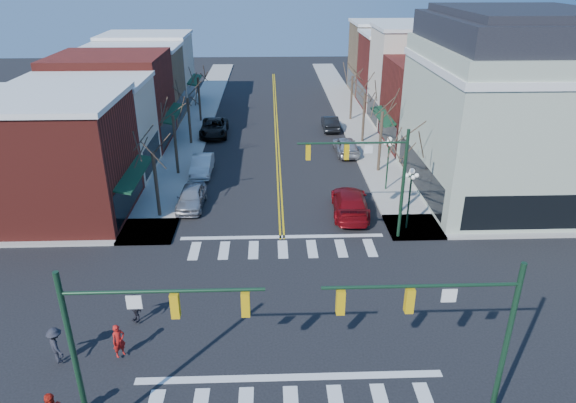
{
  "coord_description": "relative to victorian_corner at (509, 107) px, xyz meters",
  "views": [
    {
      "loc": [
        -0.66,
        -21.18,
        15.83
      ],
      "look_at": [
        0.35,
        7.14,
        2.8
      ],
      "focal_mm": 32.0,
      "sensor_mm": 36.0,
      "label": 1
    }
  ],
  "objects": [
    {
      "name": "car_left_near",
      "position": [
        -22.9,
        -1.93,
        -5.88
      ],
      "size": [
        1.95,
        4.59,
        1.55
      ],
      "primitive_type": "imported",
      "rotation": [
        0.0,
        0.0,
        -0.03
      ],
      "color": "#ACACB1",
      "rests_on": "ground"
    },
    {
      "name": "bldg_right_brick_a",
      "position": [
        -1.0,
        11.25,
        -2.66
      ],
      "size": [
        10.0,
        8.5,
        8.0
      ],
      "primitive_type": "cube",
      "color": "maroon",
      "rests_on": "ground"
    },
    {
      "name": "bldg_left_stucco_a",
      "position": [
        -32.0,
        5.0,
        -2.91
      ],
      "size": [
        10.0,
        7.0,
        7.5
      ],
      "primitive_type": "cube",
      "color": "beige",
      "rests_on": "ground"
    },
    {
      "name": "traffic_mast_far_right",
      "position": [
        -10.95,
        -7.1,
        -1.95
      ],
      "size": [
        6.6,
        0.28,
        7.2
      ],
      "color": "#14331E",
      "rests_on": "ground"
    },
    {
      "name": "car_left_mid",
      "position": [
        -22.9,
        4.6,
        -5.9
      ],
      "size": [
        1.62,
        4.6,
        1.51
      ],
      "primitive_type": "imported",
      "rotation": [
        0.0,
        0.0,
        -0.0
      ],
      "color": "silver",
      "rests_on": "ground"
    },
    {
      "name": "pedestrian_red_a",
      "position": [
        -23.92,
        -17.63,
        -5.71
      ],
      "size": [
        0.69,
        0.68,
        1.6
      ],
      "primitive_type": "imported",
      "rotation": [
        0.0,
        0.0,
        0.74
      ],
      "color": "#B31613",
      "rests_on": "sidewalk_left"
    },
    {
      "name": "bldg_left_tan",
      "position": [
        -32.0,
        21.25,
        -2.76
      ],
      "size": [
        10.0,
        7.5,
        7.8
      ],
      "primitive_type": "cube",
      "color": "#8B6F4D",
      "rests_on": "ground"
    },
    {
      "name": "bldg_left_brick_a",
      "position": [
        -32.0,
        -2.75,
        -2.66
      ],
      "size": [
        10.0,
        8.5,
        8.0
      ],
      "primitive_type": "cube",
      "color": "maroon",
      "rests_on": "ground"
    },
    {
      "name": "bldg_right_stucco",
      "position": [
        -1.0,
        19.0,
        -1.66
      ],
      "size": [
        10.0,
        7.0,
        10.0
      ],
      "primitive_type": "cube",
      "color": "beige",
      "rests_on": "ground"
    },
    {
      "name": "car_left_far",
      "position": [
        -22.9,
        15.33,
        -5.84
      ],
      "size": [
        2.84,
        5.92,
        1.63
      ],
      "primitive_type": "imported",
      "rotation": [
        0.0,
        0.0,
        0.02
      ],
      "color": "black",
      "rests_on": "ground"
    },
    {
      "name": "bldg_left_brick_b",
      "position": [
        -32.0,
        13.0,
        -2.41
      ],
      "size": [
        10.0,
        9.0,
        8.5
      ],
      "primitive_type": "cube",
      "color": "maroon",
      "rests_on": "ground"
    },
    {
      "name": "victorian_corner",
      "position": [
        0.0,
        0.0,
        0.0
      ],
      "size": [
        12.25,
        14.25,
        13.3
      ],
      "color": "#ACB89F",
      "rests_on": "ground"
    },
    {
      "name": "tree_right_b",
      "position": [
        -8.1,
        4.5,
        -4.07
      ],
      "size": [
        0.24,
        0.24,
        5.18
      ],
      "primitive_type": "cylinder",
      "color": "#382B21",
      "rests_on": "ground"
    },
    {
      "name": "tree_left_b",
      "position": [
        -24.9,
        4.5,
        -4.14
      ],
      "size": [
        0.24,
        0.24,
        5.04
      ],
      "primitive_type": "cylinder",
      "color": "#382B21",
      "rests_on": "ground"
    },
    {
      "name": "traffic_mast_near_right",
      "position": [
        -10.95,
        -21.9,
        -1.95
      ],
      "size": [
        6.6,
        0.28,
        7.2
      ],
      "color": "#14331E",
      "rests_on": "ground"
    },
    {
      "name": "car_right_mid",
      "position": [
        -10.24,
        9.08,
        -5.84
      ],
      "size": [
        2.14,
        4.88,
        1.64
      ],
      "primitive_type": "imported",
      "rotation": [
        0.0,
        0.0,
        3.19
      ],
      "color": "#B2B2B7",
      "rests_on": "ground"
    },
    {
      "name": "bldg_left_stucco_b",
      "position": [
        -32.0,
        29.0,
        -2.56
      ],
      "size": [
        10.0,
        8.0,
        8.2
      ],
      "primitive_type": "cube",
      "color": "beige",
      "rests_on": "ground"
    },
    {
      "name": "ground",
      "position": [
        -16.5,
        -14.5,
        -6.66
      ],
      "size": [
        160.0,
        160.0,
        0.0
      ],
      "primitive_type": "plane",
      "color": "black",
      "rests_on": "ground"
    },
    {
      "name": "tree_left_c",
      "position": [
        -24.9,
        12.5,
        -4.38
      ],
      "size": [
        0.24,
        0.24,
        4.55
      ],
      "primitive_type": "cylinder",
      "color": "#382B21",
      "rests_on": "ground"
    },
    {
      "name": "bldg_right_tan",
      "position": [
        -1.0,
        34.5,
        -2.16
      ],
      "size": [
        10.0,
        8.0,
        9.0
      ],
      "primitive_type": "cube",
      "color": "#8B6F4D",
      "rests_on": "ground"
    },
    {
      "name": "pedestrian_dark_b",
      "position": [
        -26.5,
        -17.91,
        -5.64
      ],
      "size": [
        1.19,
        1.27,
        1.73
      ],
      "primitive_type": "imported",
      "rotation": [
        0.0,
        0.0,
        2.24
      ],
      "color": "black",
      "rests_on": "sidewalk_left"
    },
    {
      "name": "tree_left_a",
      "position": [
        -24.9,
        -3.5,
        -4.28
      ],
      "size": [
        0.24,
        0.24,
        4.76
      ],
      "primitive_type": "cylinder",
      "color": "#382B21",
      "rests_on": "ground"
    },
    {
      "name": "tree_right_a",
      "position": [
        -8.1,
        -3.5,
        -4.35
      ],
      "size": [
        0.24,
        0.24,
        4.62
      ],
      "primitive_type": "cylinder",
      "color": "#382B21",
      "rests_on": "ground"
    },
    {
      "name": "traffic_mast_near_left",
      "position": [
        -22.05,
        -21.9,
        -1.95
      ],
      "size": [
        6.6,
        0.28,
        7.2
      ],
      "color": "#14331E",
      "rests_on": "ground"
    },
    {
      "name": "lamppost_midblock",
      "position": [
        -8.3,
        0.5,
        -3.7
      ],
      "size": [
        0.36,
        0.36,
        4.33
      ],
      "color": "#14331E",
      "rests_on": "ground"
    },
    {
      "name": "sidewalk_right",
      "position": [
        -7.75,
        5.5,
        -6.58
      ],
      "size": [
        3.5,
        70.0,
        0.15
      ],
      "primitive_type": "cube",
      "color": "#9E9B93",
      "rests_on": "ground"
    },
    {
      "name": "tree_left_d",
      "position": [
        -24.9,
        20.5,
        -4.21
      ],
      "size": [
        0.24,
        0.24,
        4.9
      ],
      "primitive_type": "cylinder",
      "color": "#382B21",
      "rests_on": "ground"
    },
    {
      "name": "sidewalk_left",
      "position": [
        -25.25,
        5.5,
        -6.58
      ],
      "size": [
        3.5,
        70.0,
        0.15
      ],
      "primitive_type": "cube",
      "color": "#9E9B93",
      "rests_on": "ground"
    },
    {
      "name": "lamppost_corner",
      "position": [
        -8.3,
        -6.0,
        -3.7
      ],
      "size": [
        0.36,
        0.36,
        4.33
      ],
      "color": "#14331E",
      "rests_on": "ground"
    },
    {
      "name": "pedestrian_dark_a",
      "position": [
        -23.8,
        -15.19,
        -5.74
      ],
      "size": [
        0.92,
        0.88,
        1.53
      ],
      "primitive_type": "imported",
      "rotation": [
        0.0,
        0.0,
        -0.73
      ],
      "color": "#222129",
      "rests_on": "sidewalk_left"
    },
    {
      "name": "tree_right_d",
      "position": [
        -8.1,
        20.5,
        -4.17
      ],
      "size": [
        0.24,
        0.24,
        4.97
      ],
      "primitive_type": "cylinder",
      "color": "#382B21",
      "rests_on": "ground"
    },
    {
      "name": "bldg_right_brick_b",
      "position": [
        -1.0,
        26.5,
        -2.41
      ],
      "size": [
        10.0,
        8.0,
        8.5
      ],
      "primitive_type": "cube",
      "color": "maroon",
      "rests_on": "ground"
    },
    {
      "name": "car_right_far",
      "position": [
        -10.8,
        16.87,
        -5.92
      ],
      "size": [
        1.57,
        4.49,
        1.48
      ],
      "primitive_type": "imported",
      "rotation": [
        0.0,
        0.0,
        3.14
      ],
      "color": "black",
      "rests_on": "ground"
    },
    {
      "name": "tree_right_c",
      "position": [
        -8.1,
        12.5,
        -4.24
      ],
      "size": [
        0.24,
        0.24,
        4.83
      ],
      "primitive_type": "cylinder",
      "color": "#382B21",
      "rests_on": "ground"
    },
    {
      "name": "car_right_near",
      "position": [
        -11.68,
        -3.47,
        -5.8
      ],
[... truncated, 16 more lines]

